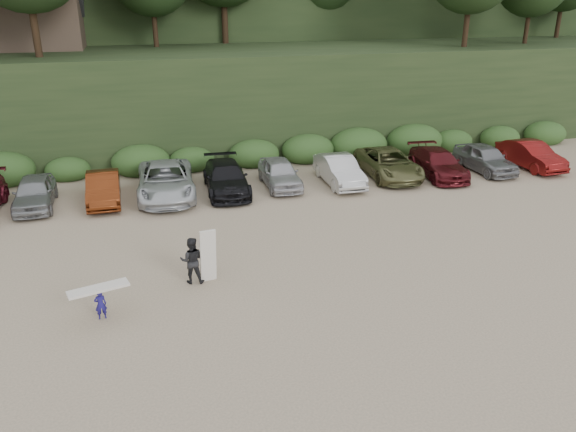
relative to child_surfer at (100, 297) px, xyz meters
name	(u,v)px	position (x,y,z in m)	size (l,w,h in m)	color
ground	(311,282)	(6.85, 0.54, -0.73)	(120.00, 120.00, 0.00)	tan
parked_cars	(183,182)	(3.45, 10.58, 0.02)	(39.44, 6.67, 1.65)	#A5A6AA
child_surfer	(100,297)	(0.00, 0.00, 0.00)	(1.85, 0.95, 1.07)	navy
adult_surfer	(193,260)	(2.98, 1.61, 0.11)	(1.29, 0.77, 1.94)	black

